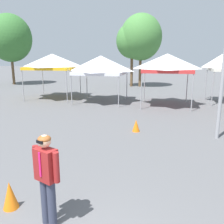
# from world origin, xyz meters

# --- Properties ---
(canopy_tent_behind_right) EXTENTS (3.62, 3.62, 3.31)m
(canopy_tent_behind_right) POSITION_xyz_m (-6.96, 14.57, 2.74)
(canopy_tent_behind_right) COLOR #9E9EA3
(canopy_tent_behind_right) RESTS_ON ground
(canopy_tent_far_right) EXTENTS (3.29, 3.29, 3.17)m
(canopy_tent_far_right) POSITION_xyz_m (-3.01, 13.82, 2.55)
(canopy_tent_far_right) COLOR #9E9EA3
(canopy_tent_far_right) RESTS_ON ground
(canopy_tent_right_of_center) EXTENTS (3.14, 3.14, 3.29)m
(canopy_tent_right_of_center) POSITION_xyz_m (1.41, 13.43, 2.72)
(canopy_tent_right_of_center) COLOR #9E9EA3
(canopy_tent_right_of_center) RESTS_ON ground
(person_foreground) EXTENTS (0.61, 0.38, 1.78)m
(person_foreground) POSITION_xyz_m (-0.63, 1.38, 1.03)
(person_foreground) COLOR #33384C
(person_foreground) RESTS_ON ground
(tree_behind_tents_left) EXTENTS (4.24, 4.24, 7.36)m
(tree_behind_tents_left) POSITION_xyz_m (-1.32, 23.22, 5.02)
(tree_behind_tents_left) COLOR brown
(tree_behind_tents_left) RESTS_ON ground
(tree_behind_tents_center) EXTENTS (4.69, 4.69, 7.67)m
(tree_behind_tents_center) POSITION_xyz_m (-15.57, 22.02, 5.08)
(tree_behind_tents_center) COLOR brown
(tree_behind_tents_center) RESTS_ON ground
(tree_behind_tents_right) EXTENTS (3.28, 3.28, 6.50)m
(tree_behind_tents_right) POSITION_xyz_m (-2.21, 23.15, 4.67)
(tree_behind_tents_right) COLOR brown
(tree_behind_tents_right) RESTS_ON ground
(traffic_cone_lot_center) EXTENTS (0.32, 0.32, 0.52)m
(traffic_cone_lot_center) POSITION_xyz_m (0.25, 7.49, 0.26)
(traffic_cone_lot_center) COLOR orange
(traffic_cone_lot_center) RESTS_ON ground
(traffic_cone_near_barrier) EXTENTS (0.32, 0.32, 0.60)m
(traffic_cone_near_barrier) POSITION_xyz_m (-1.65, 1.65, 0.30)
(traffic_cone_near_barrier) COLOR orange
(traffic_cone_near_barrier) RESTS_ON ground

